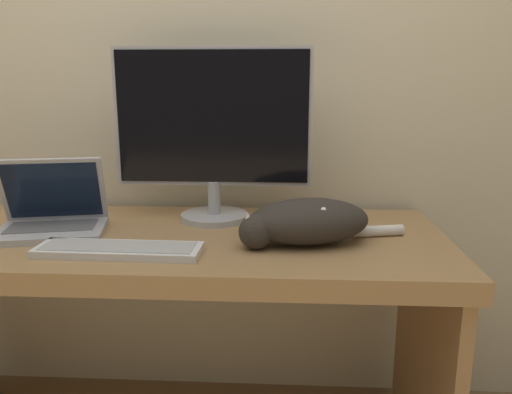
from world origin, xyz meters
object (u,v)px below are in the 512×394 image
Objects in this scene: external_keyboard at (119,250)px; cat at (305,221)px; monitor at (213,130)px; laptop at (52,218)px.

external_keyboard is 0.92× the size of cat.
monitor is 1.31× the size of cat.
laptop is 0.76m from cat.
monitor is 0.50m from external_keyboard.
external_keyboard is at bearing -46.90° from laptop.
laptop is at bearing -159.76° from monitor.
external_keyboard is at bearing -120.55° from monitor.
external_keyboard is at bearing -179.62° from cat.
cat is (0.76, -0.07, 0.02)m from laptop.
monitor is at bearing 7.68° from laptop.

